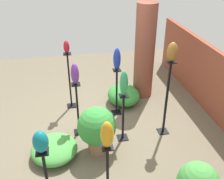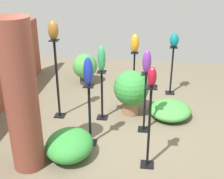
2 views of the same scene
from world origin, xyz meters
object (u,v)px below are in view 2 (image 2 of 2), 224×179
(pedestal_jade, at_px, (102,98))
(art_vase_ruby, at_px, (152,77))
(pedestal_cobalt, at_px, (90,118))
(art_vase_violet, at_px, (147,62))
(pedestal_amber, at_px, (134,75))
(art_vase_teal, at_px, (174,40))
(potted_plant_front_right, at_px, (131,90))
(potted_plant_front_left, at_px, (85,67))
(pedestal_violet, at_px, (145,105))
(art_vase_bronze, at_px, (53,30))
(art_vase_cobalt, at_px, (88,71))
(pedestal_bronze, at_px, (57,83))
(pedestal_ruby, at_px, (149,131))
(art_vase_jade, at_px, (101,59))
(art_vase_amber, at_px, (135,43))
(pedestal_teal, at_px, (171,73))
(brick_pillar, at_px, (21,98))

(pedestal_jade, distance_m, art_vase_ruby, 1.89)
(pedestal_cobalt, relative_size, art_vase_violet, 2.61)
(pedestal_amber, height_order, art_vase_teal, art_vase_teal)
(potted_plant_front_right, bearing_deg, potted_plant_front_left, 41.32)
(art_vase_teal, bearing_deg, pedestal_violet, 162.45)
(pedestal_cobalt, relative_size, art_vase_teal, 3.51)
(potted_plant_front_right, bearing_deg, pedestal_jade, 115.84)
(pedestal_jade, relative_size, art_vase_bronze, 2.79)
(art_vase_teal, bearing_deg, art_vase_cobalt, 147.57)
(pedestal_bronze, distance_m, potted_plant_front_right, 1.40)
(pedestal_jade, xyz_separation_m, art_vase_violet, (-0.33, -0.81, 0.86))
(pedestal_ruby, relative_size, art_vase_jade, 2.70)
(pedestal_cobalt, distance_m, art_vase_violet, 1.30)
(pedestal_amber, bearing_deg, art_vase_bronze, 133.59)
(pedestal_cobalt, bearing_deg, potted_plant_front_left, 14.02)
(potted_plant_front_right, bearing_deg, art_vase_amber, 0.85)
(art_vase_cobalt, height_order, art_vase_ruby, art_vase_ruby)
(pedestal_teal, height_order, pedestal_violet, pedestal_violet)
(potted_plant_front_left, bearing_deg, pedestal_jade, -157.31)
(art_vase_violet, relative_size, art_vase_jade, 0.84)
(art_vase_ruby, bearing_deg, pedestal_amber, 8.63)
(pedestal_cobalt, distance_m, art_vase_bronze, 1.66)
(pedestal_ruby, xyz_separation_m, potted_plant_front_right, (1.59, 0.38, -0.08))
(pedestal_violet, distance_m, art_vase_amber, 1.73)
(pedestal_violet, bearing_deg, art_vase_bronze, 79.79)
(art_vase_bronze, xyz_separation_m, potted_plant_front_right, (0.29, -1.36, -1.18))
(potted_plant_front_right, bearing_deg, pedestal_bronze, 102.10)
(brick_pillar, height_order, art_vase_jade, brick_pillar)
(potted_plant_front_right, bearing_deg, art_vase_ruby, -166.67)
(art_vase_ruby, bearing_deg, art_vase_amber, 8.63)
(pedestal_teal, relative_size, pedestal_ruby, 0.84)
(brick_pillar, distance_m, potted_plant_front_left, 3.26)
(pedestal_teal, xyz_separation_m, potted_plant_front_left, (0.31, 2.01, -0.07))
(brick_pillar, relative_size, potted_plant_front_left, 3.04)
(pedestal_cobalt, relative_size, art_vase_cobalt, 2.27)
(art_vase_bronze, bearing_deg, potted_plant_front_left, -5.29)
(pedestal_cobalt, bearing_deg, art_vase_amber, -15.11)
(pedestal_bronze, height_order, art_vase_teal, pedestal_bronze)
(art_vase_ruby, bearing_deg, art_vase_violet, 5.40)
(art_vase_ruby, bearing_deg, potted_plant_front_left, 28.14)
(art_vase_violet, xyz_separation_m, art_vase_ruby, (-1.00, -0.09, 0.14))
(pedestal_jade, distance_m, art_vase_amber, 1.52)
(art_vase_violet, bearing_deg, pedestal_cobalt, 121.57)
(pedestal_jade, height_order, art_vase_bronze, art_vase_bronze)
(art_vase_bronze, distance_m, art_vase_violet, 1.71)
(pedestal_amber, xyz_separation_m, art_vase_amber, (-0.00, 0.00, 0.72))
(pedestal_violet, xyz_separation_m, art_vase_violet, (0.00, 0.00, 0.80))
(pedestal_bronze, distance_m, art_vase_amber, 1.91)
(pedestal_cobalt, bearing_deg, pedestal_teal, -32.43)
(pedestal_jade, height_order, art_vase_ruby, art_vase_ruby)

